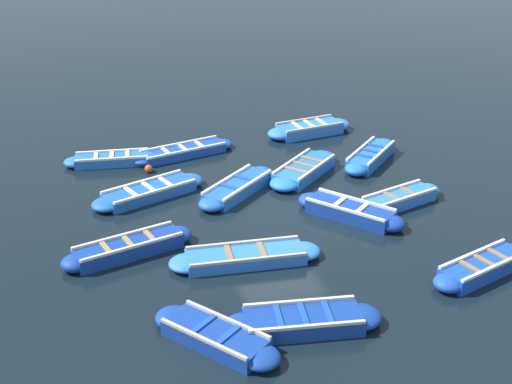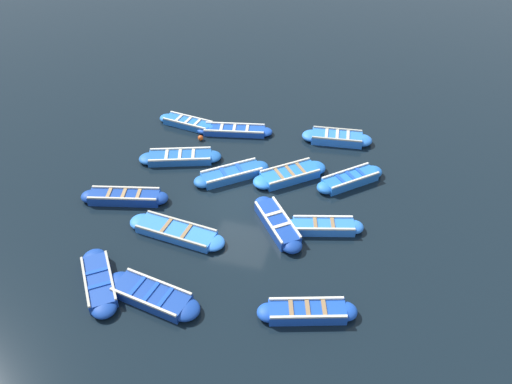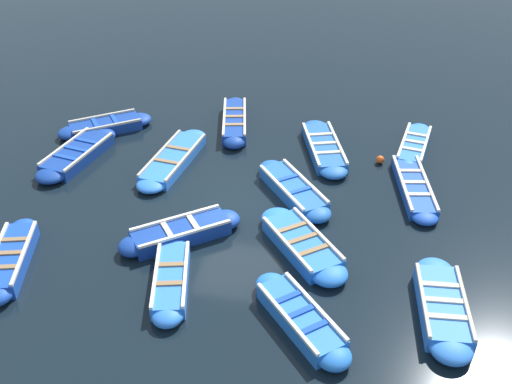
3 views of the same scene
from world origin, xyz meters
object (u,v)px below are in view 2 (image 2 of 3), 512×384
boat_centre (176,232)px  boat_alongside (277,223)px  boat_near_quay (180,157)px  buoy_orange_near (201,138)px  boat_broadside (188,123)px  boat_bow_out (232,174)px  boat_mid_row (323,227)px  boat_outer_left (99,282)px  boat_end_of_row (307,312)px  boat_outer_right (152,296)px  boat_tucked (337,138)px  boat_stern_in (290,175)px  boat_drifting (350,179)px  boat_inner_gap (234,130)px  boat_far_corner (125,197)px

boat_centre → boat_alongside: bearing=20.6°
boat_near_quay → buoy_orange_near: bearing=79.4°
boat_near_quay → boat_alongside: size_ratio=1.22×
boat_broadside → boat_alongside: bearing=-45.8°
boat_bow_out → boat_centre: boat_bow_out is taller
boat_mid_row → boat_outer_left: bearing=-146.6°
buoy_orange_near → boat_end_of_row: bearing=-52.7°
boat_outer_right → boat_end_of_row: size_ratio=1.11×
boat_near_quay → boat_bow_out: boat_bow_out is taller
boat_bow_out → boat_tucked: size_ratio=0.94×
boat_tucked → boat_stern_in: (-1.60, -3.39, -0.01)m
boat_bow_out → boat_centre: size_ratio=0.79×
boat_near_quay → boat_centre: size_ratio=0.94×
boat_stern_in → boat_outer_left: bearing=-124.3°
boat_drifting → boat_stern_in: 2.58m
boat_drifting → boat_bow_out: bearing=-169.9°
boat_mid_row → boat_bow_out: bearing=152.2°
boat_alongside → buoy_orange_near: (-4.90, 5.04, -0.08)m
boat_outer_right → boat_stern_in: bearing=67.7°
boat_outer_right → boat_inner_gap: bearing=91.2°
boat_drifting → boat_end_of_row: boat_end_of_row is taller
boat_centre → boat_inner_gap: bearing=89.1°
boat_centre → boat_stern_in: (3.47, 4.54, 0.03)m
boat_outer_right → boat_centre: 3.09m
boat_stern_in → buoy_orange_near: boat_stern_in is taller
boat_outer_left → boat_drifting: (7.68, 7.81, 0.02)m
boat_inner_gap → boat_outer_right: 10.48m
boat_mid_row → boat_tucked: size_ratio=0.93×
boat_outer_left → boat_end_of_row: (7.09, 0.52, 0.02)m
boat_near_quay → boat_end_of_row: bearing=-44.8°
boat_tucked → boat_broadside: size_ratio=1.04×
boat_bow_out → buoy_orange_near: size_ratio=12.42×
boat_broadside → boat_outer_right: (2.66, -10.54, 0.03)m
boat_broadside → boat_drifting: bearing=-17.4°
boat_tucked → buoy_orange_near: bearing=-166.5°
boat_centre → boat_outer_left: boat_outer_left is taller
boat_inner_gap → boat_outer_right: bearing=-88.8°
boat_mid_row → buoy_orange_near: boat_mid_row is taller
boat_bow_out → boat_outer_right: 7.06m
boat_bow_out → boat_tucked: bearing=44.4°
boat_alongside → buoy_orange_near: bearing=134.2°
boat_tucked → boat_outer_left: 12.80m
boat_bow_out → boat_drifting: (5.02, 0.89, 0.01)m
boat_far_corner → buoy_orange_near: bearing=73.4°
boat_end_of_row → boat_alongside: 4.23m
boat_far_corner → boat_drifting: size_ratio=1.25×
boat_tucked → boat_alongside: size_ratio=1.09×
boat_inner_gap → boat_centre: (-0.12, -7.40, 0.01)m
boat_mid_row → boat_near_quay: size_ratio=0.83×
boat_tucked → buoy_orange_near: 6.54m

